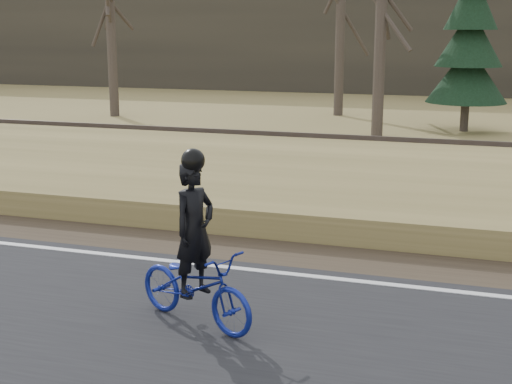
% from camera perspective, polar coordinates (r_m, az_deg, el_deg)
% --- Properties ---
extents(cyclist, '(1.78, 1.19, 2.00)m').
position_cam_1_polar(cyclist, '(8.01, -4.89, -6.27)').
color(cyclist, navy).
rests_on(cyclist, road).
extents(bare_tree_far_left, '(0.36, 0.36, 7.04)m').
position_cam_1_polar(bare_tree_far_left, '(28.07, -11.55, 13.13)').
color(bare_tree_far_left, '#483D34').
rests_on(bare_tree_far_left, ground).
extents(bare_tree_left, '(0.36, 0.36, 7.88)m').
position_cam_1_polar(bare_tree_left, '(27.96, 6.79, 14.16)').
color(bare_tree_left, '#483D34').
rests_on(bare_tree_left, ground).
extents(bare_tree_near_left, '(0.36, 0.36, 7.24)m').
position_cam_1_polar(bare_tree_near_left, '(22.59, 9.98, 13.55)').
color(bare_tree_near_left, '#483D34').
rests_on(bare_tree_near_left, ground).
extents(conifer, '(2.60, 2.60, 6.28)m').
position_cam_1_polar(conifer, '(24.35, 16.72, 11.62)').
color(conifer, '#483D34').
rests_on(conifer, ground).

